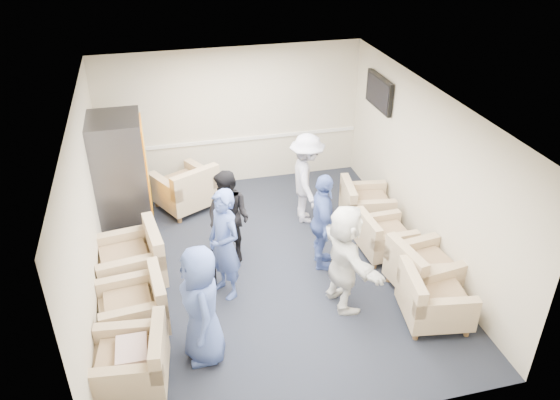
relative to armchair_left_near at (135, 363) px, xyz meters
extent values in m
plane|color=black|center=(2.04, 1.89, -0.34)|extent=(6.00, 6.00, 0.00)
plane|color=white|center=(2.04, 1.89, 2.36)|extent=(6.00, 6.00, 0.00)
cube|color=#C0B79F|center=(2.04, 4.89, 1.01)|extent=(5.00, 0.02, 2.70)
cube|color=#C0B79F|center=(2.04, -1.11, 1.01)|extent=(5.00, 0.02, 2.70)
cube|color=#C0B79F|center=(-0.46, 1.89, 1.01)|extent=(0.02, 6.00, 2.70)
cube|color=#C0B79F|center=(4.54, 1.89, 1.01)|extent=(0.02, 6.00, 2.70)
cube|color=silver|center=(2.04, 4.87, 0.56)|extent=(4.98, 0.04, 0.06)
cube|color=black|center=(4.48, 3.69, 1.71)|extent=(0.07, 1.00, 0.58)
cube|color=black|center=(4.44, 3.69, 1.71)|extent=(0.01, 0.92, 0.50)
cube|color=#4E4E56|center=(4.52, 3.69, 1.56)|extent=(0.04, 0.10, 0.25)
cube|color=tan|center=(-0.06, 0.01, -0.08)|extent=(0.96, 0.96, 0.28)
cube|color=#8B6D4D|center=(-0.06, 0.01, 0.11)|extent=(0.66, 0.62, 0.10)
cube|color=tan|center=(0.30, -0.04, 0.26)|extent=(0.24, 0.87, 0.41)
cube|color=tan|center=(-0.01, 0.99, -0.08)|extent=(0.93, 0.93, 0.28)
cube|color=#8B6D4D|center=(-0.01, 0.99, 0.11)|extent=(0.64, 0.60, 0.10)
cube|color=tan|center=(0.35, 1.02, 0.26)|extent=(0.22, 0.86, 0.40)
cube|color=tan|center=(-0.04, 1.99, -0.05)|extent=(1.07, 1.07, 0.31)
cube|color=#8B6D4D|center=(-0.04, 1.99, 0.16)|extent=(0.74, 0.70, 0.11)
cube|color=tan|center=(0.35, 2.04, 0.33)|extent=(0.29, 0.96, 0.45)
cube|color=tan|center=(3.96, 0.17, -0.08)|extent=(0.98, 0.98, 0.28)
cube|color=#8B6D4D|center=(3.96, 0.17, 0.11)|extent=(0.67, 0.64, 0.10)
cube|color=tan|center=(3.61, 0.23, 0.26)|extent=(0.27, 0.87, 0.40)
cube|color=tan|center=(4.13, 0.79, -0.07)|extent=(0.99, 0.99, 0.29)
cube|color=#8B6D4D|center=(4.13, 0.79, 0.12)|extent=(0.68, 0.65, 0.10)
cube|color=tan|center=(3.76, 0.74, 0.28)|extent=(0.27, 0.89, 0.41)
cube|color=tan|center=(3.95, 1.78, -0.11)|extent=(0.80, 0.80, 0.25)
cube|color=#8B6D4D|center=(3.95, 1.78, 0.06)|extent=(0.55, 0.52, 0.09)
cube|color=tan|center=(3.62, 1.77, 0.20)|extent=(0.15, 0.78, 0.36)
cube|color=tan|center=(4.02, 2.78, -0.09)|extent=(0.93, 0.93, 0.27)
cube|color=#8B6D4D|center=(4.02, 2.78, 0.09)|extent=(0.64, 0.61, 0.10)
cube|color=tan|center=(3.68, 2.83, 0.24)|extent=(0.25, 0.83, 0.39)
cube|color=tan|center=(0.97, 4.07, -0.05)|extent=(1.28, 1.28, 0.31)
cube|color=#8B6D4D|center=(0.97, 4.07, 0.16)|extent=(0.85, 0.87, 0.11)
cube|color=tan|center=(1.15, 3.72, 0.32)|extent=(0.91, 0.58, 0.44)
cube|color=#4E4E56|center=(-0.06, 3.45, 0.70)|extent=(0.83, 0.99, 2.09)
cube|color=#EA4C04|center=(0.36, 3.45, 0.81)|extent=(0.02, 0.84, 1.68)
cube|color=black|center=(0.36, 3.45, -0.07)|extent=(0.02, 0.50, 0.13)
cube|color=black|center=(1.05, 1.69, -0.13)|extent=(0.31, 0.23, 0.42)
sphere|color=black|center=(1.05, 1.69, 0.05)|extent=(0.21, 0.21, 0.21)
cube|color=beige|center=(-0.01, 0.01, 0.18)|extent=(0.36, 0.47, 0.13)
imported|color=#455CA6|center=(0.85, 0.28, 0.47)|extent=(0.56, 0.82, 1.62)
imported|color=#455CA6|center=(1.31, 1.44, 0.50)|extent=(0.64, 0.73, 1.69)
imported|color=black|center=(1.50, 2.27, 0.42)|extent=(0.94, 0.93, 1.52)
imported|color=silver|center=(3.01, 3.11, 0.47)|extent=(0.72, 1.11, 1.63)
imported|color=#455CA6|center=(2.85, 1.74, 0.45)|extent=(0.56, 0.98, 1.58)
imported|color=white|center=(2.86, 0.79, 0.46)|extent=(0.64, 1.53, 1.60)
camera|label=1|loc=(0.54, -4.85, 4.84)|focal=35.00mm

